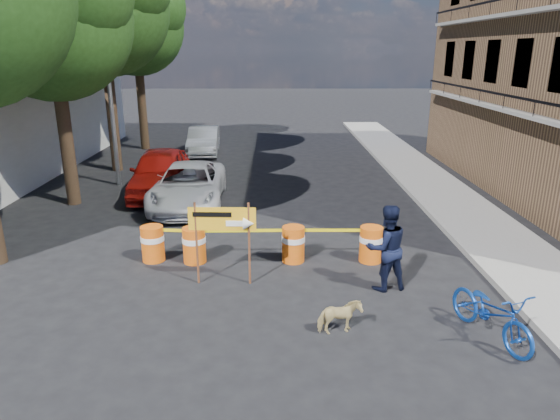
{
  "coord_description": "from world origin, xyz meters",
  "views": [
    {
      "loc": [
        0.1,
        -9.52,
        5.06
      ],
      "look_at": [
        0.24,
        2.14,
        1.3
      ],
      "focal_mm": 32.0,
      "sensor_mm": 36.0,
      "label": 1
    }
  ],
  "objects_px": {
    "barrel_mid_left": "(194,244)",
    "suv_white": "(188,185)",
    "barrel_mid_right": "(293,243)",
    "pedestrian": "(386,248)",
    "barrel_far_right": "(371,243)",
    "dog": "(339,317)",
    "sedan_red": "(160,172)",
    "bicycle": "(495,288)",
    "detour_sign": "(231,225)",
    "sedan_silver": "(204,141)",
    "barrel_far_left": "(153,243)"
  },
  "relations": [
    {
      "from": "bicycle",
      "to": "detour_sign",
      "type": "bearing_deg",
      "value": 134.99
    },
    {
      "from": "suv_white",
      "to": "sedan_silver",
      "type": "height_order",
      "value": "suv_white"
    },
    {
      "from": "barrel_mid_left",
      "to": "bicycle",
      "type": "distance_m",
      "value": 6.91
    },
    {
      "from": "pedestrian",
      "to": "dog",
      "type": "distance_m",
      "value": 2.3
    },
    {
      "from": "suv_white",
      "to": "barrel_far_right",
      "type": "bearing_deg",
      "value": -44.58
    },
    {
      "from": "barrel_mid_right",
      "to": "suv_white",
      "type": "distance_m",
      "value": 5.84
    },
    {
      "from": "pedestrian",
      "to": "bicycle",
      "type": "bearing_deg",
      "value": 112.8
    },
    {
      "from": "detour_sign",
      "to": "dog",
      "type": "xyz_separation_m",
      "value": [
        2.15,
        -2.12,
        -1.06
      ]
    },
    {
      "from": "barrel_far_left",
      "to": "pedestrian",
      "type": "height_order",
      "value": "pedestrian"
    },
    {
      "from": "suv_white",
      "to": "sedan_silver",
      "type": "relative_size",
      "value": 1.2
    },
    {
      "from": "barrel_far_left",
      "to": "barrel_far_right",
      "type": "bearing_deg",
      "value": -1.16
    },
    {
      "from": "dog",
      "to": "barrel_mid_left",
      "type": "bearing_deg",
      "value": 29.93
    },
    {
      "from": "barrel_far_right",
      "to": "dog",
      "type": "bearing_deg",
      "value": -109.74
    },
    {
      "from": "barrel_mid_right",
      "to": "pedestrian",
      "type": "xyz_separation_m",
      "value": [
        1.96,
        -1.53,
        0.5
      ]
    },
    {
      "from": "dog",
      "to": "sedan_red",
      "type": "distance_m",
      "value": 10.98
    },
    {
      "from": "barrel_mid_right",
      "to": "suv_white",
      "type": "relative_size",
      "value": 0.18
    },
    {
      "from": "barrel_mid_left",
      "to": "sedan_silver",
      "type": "distance_m",
      "value": 13.62
    },
    {
      "from": "barrel_mid_left",
      "to": "suv_white",
      "type": "distance_m",
      "value": 4.89
    },
    {
      "from": "barrel_far_left",
      "to": "barrel_mid_right",
      "type": "bearing_deg",
      "value": -1.29
    },
    {
      "from": "sedan_red",
      "to": "barrel_mid_left",
      "type": "bearing_deg",
      "value": -75.01
    },
    {
      "from": "barrel_mid_left",
      "to": "sedan_silver",
      "type": "bearing_deg",
      "value": 96.63
    },
    {
      "from": "sedan_red",
      "to": "sedan_silver",
      "type": "relative_size",
      "value": 1.16
    },
    {
      "from": "bicycle",
      "to": "sedan_silver",
      "type": "xyz_separation_m",
      "value": [
        -7.49,
        17.05,
        -0.33
      ]
    },
    {
      "from": "bicycle",
      "to": "barrel_far_left",
      "type": "bearing_deg",
      "value": 132.77
    },
    {
      "from": "barrel_far_right",
      "to": "barrel_mid_left",
      "type": "bearing_deg",
      "value": 179.99
    },
    {
      "from": "barrel_mid_left",
      "to": "bicycle",
      "type": "relative_size",
      "value": 0.45
    },
    {
      "from": "barrel_far_left",
      "to": "barrel_mid_right",
      "type": "relative_size",
      "value": 1.0
    },
    {
      "from": "barrel_mid_left",
      "to": "bicycle",
      "type": "xyz_separation_m",
      "value": [
        5.92,
        -3.52,
        0.54
      ]
    },
    {
      "from": "dog",
      "to": "sedan_red",
      "type": "relative_size",
      "value": 0.17
    },
    {
      "from": "suv_white",
      "to": "bicycle",
      "type": "bearing_deg",
      "value": -53.02
    },
    {
      "from": "barrel_far_left",
      "to": "detour_sign",
      "type": "relative_size",
      "value": 0.47
    },
    {
      "from": "detour_sign",
      "to": "suv_white",
      "type": "bearing_deg",
      "value": 110.37
    },
    {
      "from": "barrel_mid_left",
      "to": "sedan_red",
      "type": "relative_size",
      "value": 0.19
    },
    {
      "from": "barrel_far_right",
      "to": "dog",
      "type": "distance_m",
      "value": 3.54
    },
    {
      "from": "barrel_mid_left",
      "to": "barrel_far_left",
      "type": "bearing_deg",
      "value": 174.06
    },
    {
      "from": "barrel_mid_left",
      "to": "pedestrian",
      "type": "distance_m",
      "value": 4.69
    },
    {
      "from": "barrel_far_right",
      "to": "dog",
      "type": "height_order",
      "value": "barrel_far_right"
    },
    {
      "from": "barrel_mid_left",
      "to": "barrel_far_right",
      "type": "xyz_separation_m",
      "value": [
        4.38,
        -0.0,
        0.0
      ]
    },
    {
      "from": "barrel_mid_left",
      "to": "suv_white",
      "type": "height_order",
      "value": "suv_white"
    },
    {
      "from": "pedestrian",
      "to": "bicycle",
      "type": "xyz_separation_m",
      "value": [
        1.5,
        -2.03,
        0.04
      ]
    },
    {
      "from": "sedan_red",
      "to": "barrel_far_left",
      "type": "bearing_deg",
      "value": -83.84
    },
    {
      "from": "suv_white",
      "to": "sedan_silver",
      "type": "xyz_separation_m",
      "value": [
        -0.66,
        8.73,
        -0.01
      ]
    },
    {
      "from": "barrel_mid_right",
      "to": "sedan_red",
      "type": "relative_size",
      "value": 0.19
    },
    {
      "from": "sedan_silver",
      "to": "barrel_far_right",
      "type": "bearing_deg",
      "value": -69.93
    },
    {
      "from": "pedestrian",
      "to": "barrel_far_right",
      "type": "bearing_deg",
      "value": -102.66
    },
    {
      "from": "barrel_mid_left",
      "to": "detour_sign",
      "type": "bearing_deg",
      "value": -49.44
    },
    {
      "from": "pedestrian",
      "to": "bicycle",
      "type": "distance_m",
      "value": 2.52
    },
    {
      "from": "sedan_red",
      "to": "barrel_mid_right",
      "type": "bearing_deg",
      "value": -57.49
    },
    {
      "from": "sedan_red",
      "to": "suv_white",
      "type": "bearing_deg",
      "value": -53.29
    },
    {
      "from": "barrel_far_right",
      "to": "pedestrian",
      "type": "xyz_separation_m",
      "value": [
        0.03,
        -1.5,
        0.5
      ]
    }
  ]
}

